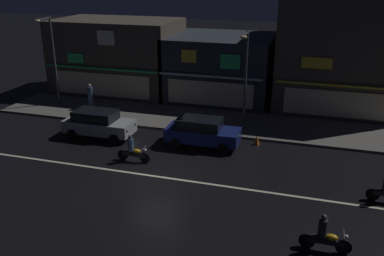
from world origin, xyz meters
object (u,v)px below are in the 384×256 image
streetlamp_mid (245,72)px  parked_car_near_kerb (202,132)px  motorcycle_lead (325,236)px  pedestrian_on_sidewalk (90,97)px  parked_car_trailing (98,123)px  motorcycle_trailing_far (133,150)px  streetlamp_west (52,54)px  traffic_cone (257,140)px

streetlamp_mid → parked_car_near_kerb: 4.69m
parked_car_near_kerb → motorcycle_lead: parked_car_near_kerb is taller
pedestrian_on_sidewalk → parked_car_near_kerb: 10.51m
parked_car_trailing → motorcycle_trailing_far: 4.48m
streetlamp_west → parked_car_near_kerb: streetlamp_west is taller
motorcycle_lead → parked_car_trailing: bearing=-23.5°
parked_car_trailing → traffic_cone: (9.66, 1.51, -0.59)m
pedestrian_on_sidewalk → traffic_cone: bearing=167.2°
streetlamp_west → traffic_cone: streetlamp_west is taller
streetlamp_mid → parked_car_trailing: 9.63m
parked_car_near_kerb → parked_car_trailing: 6.57m
streetlamp_mid → traffic_cone: size_ratio=11.28×
motorcycle_lead → motorcycle_trailing_far: 11.14m
streetlamp_west → streetlamp_mid: streetlamp_west is taller
parked_car_near_kerb → motorcycle_trailing_far: (-3.00, -3.19, -0.24)m
streetlamp_mid → motorcycle_lead: (5.04, -11.32, -3.23)m
pedestrian_on_sidewalk → motorcycle_trailing_far: size_ratio=0.98×
streetlamp_mid → parked_car_trailing: size_ratio=1.44×
streetlamp_mid → motorcycle_trailing_far: streetlamp_mid is taller
streetlamp_west → motorcycle_lead: streetlamp_west is taller
pedestrian_on_sidewalk → parked_car_trailing: (3.13, -4.55, -0.12)m
parked_car_trailing → motorcycle_trailing_far: bearing=-37.6°
streetlamp_mid → motorcycle_lead: bearing=-66.0°
parked_car_near_kerb → traffic_cone: size_ratio=7.82×
streetlamp_mid → motorcycle_lead: streetlamp_mid is taller
parked_car_near_kerb → motorcycle_lead: (6.93, -8.23, -0.24)m
streetlamp_west → parked_car_near_kerb: size_ratio=1.52×
streetlamp_west → traffic_cone: (15.74, -3.13, -3.76)m
streetlamp_mid → traffic_cone: 4.30m
streetlamp_west → motorcycle_trailing_far: 12.59m
streetlamp_mid → traffic_cone: (1.22, -2.04, -3.59)m
motorcycle_lead → streetlamp_west: bearing=-25.9°
parked_car_trailing → motorcycle_lead: (13.48, -7.77, -0.24)m
pedestrian_on_sidewalk → motorcycle_lead: pedestrian_on_sidewalk is taller
pedestrian_on_sidewalk → motorcycle_trailing_far: pedestrian_on_sidewalk is taller
pedestrian_on_sidewalk → motorcycle_trailing_far: bearing=133.1°
streetlamp_mid → parked_car_near_kerb: streetlamp_mid is taller
streetlamp_west → pedestrian_on_sidewalk: bearing=-1.7°
streetlamp_mid → traffic_cone: bearing=-59.0°
parked_car_near_kerb → streetlamp_west: bearing=161.7°
streetlamp_west → parked_car_near_kerb: (12.62, -4.18, -3.16)m
streetlamp_west → parked_car_near_kerb: bearing=-18.3°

